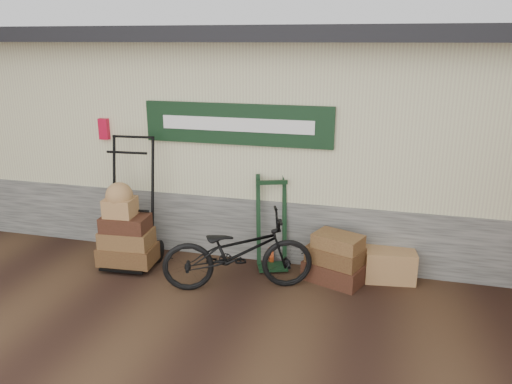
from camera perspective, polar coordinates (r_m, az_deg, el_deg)
ground at (r=6.38m, az=-1.95°, el=-11.35°), size 80.00×80.00×0.00m
station_building at (r=8.39m, az=3.32°, el=7.28°), size 14.40×4.10×3.20m
porter_trolley at (r=7.07m, az=-14.14°, el=-1.00°), size 0.96×0.75×1.82m
green_barrow at (r=6.81m, az=1.82°, el=-3.48°), size 0.57×0.53×1.29m
suitcase_stack at (r=6.59m, az=9.02°, el=-7.38°), size 0.87×0.71×0.66m
wicker_hamper at (r=6.83m, az=15.02°, el=-8.00°), size 0.69×0.50×0.42m
bicycle at (r=6.25m, az=-2.11°, el=-6.38°), size 1.26×2.00×1.10m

